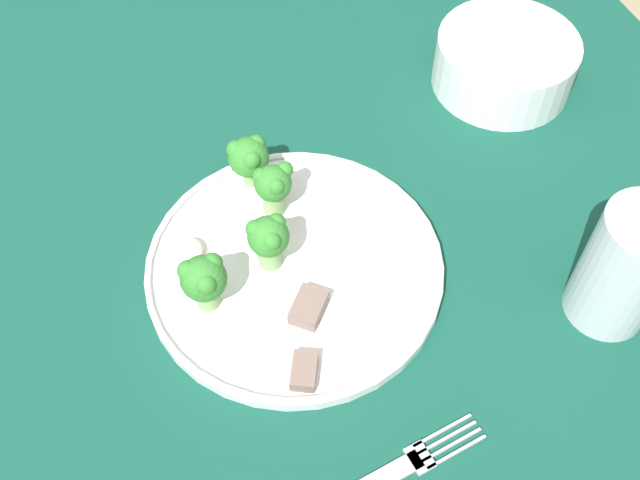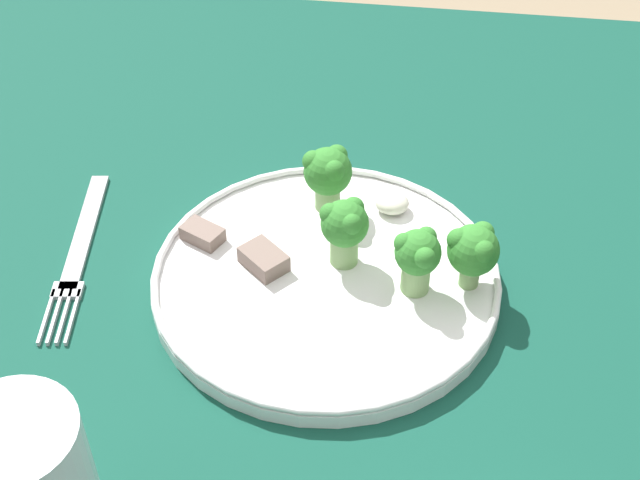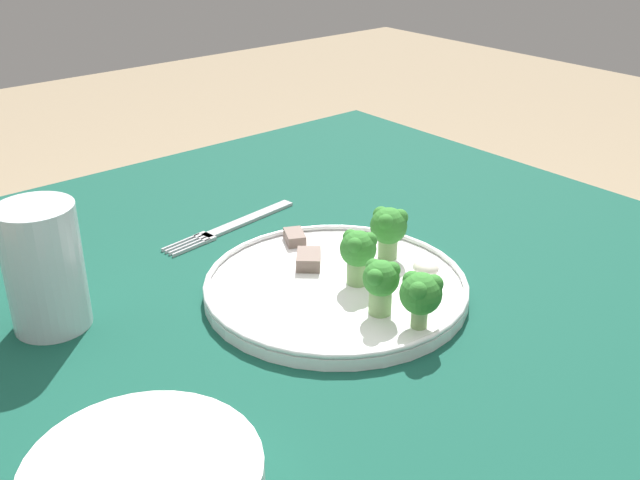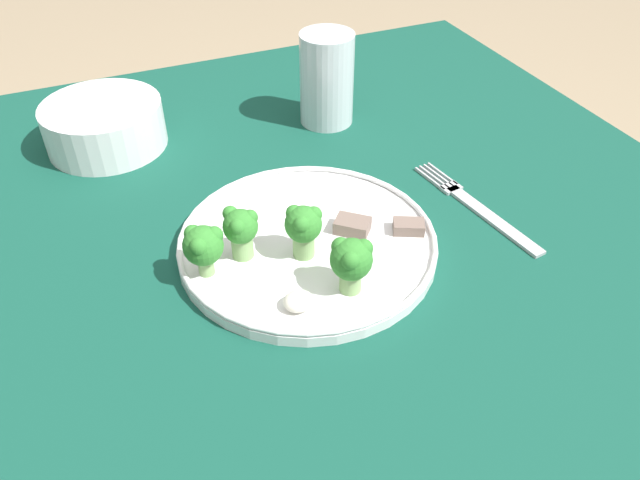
# 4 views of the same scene
# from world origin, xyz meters

# --- Properties ---
(ground_plane) EXTENTS (8.00, 8.00, 0.00)m
(ground_plane) POSITION_xyz_m (0.00, 0.00, 0.00)
(ground_plane) COLOR #9E896B
(table) EXTENTS (1.08, 0.99, 0.71)m
(table) POSITION_xyz_m (0.00, 0.00, 0.61)
(table) COLOR #114738
(table) RESTS_ON ground_plane
(dinner_plate) EXTENTS (0.27, 0.27, 0.02)m
(dinner_plate) POSITION_xyz_m (0.04, -0.02, 0.72)
(dinner_plate) COLOR white
(dinner_plate) RESTS_ON table
(cream_bowl) EXTENTS (0.15, 0.15, 0.06)m
(cream_bowl) POSITION_xyz_m (-0.12, 0.28, 0.74)
(cream_bowl) COLOR white
(cream_bowl) RESTS_ON table
(drinking_glass) EXTENTS (0.07, 0.07, 0.13)m
(drinking_glass) POSITION_xyz_m (0.18, 0.23, 0.77)
(drinking_glass) COLOR silver
(drinking_glass) RESTS_ON table
(broccoli_floret_near_rim_left) EXTENTS (0.04, 0.04, 0.06)m
(broccoli_floret_near_rim_left) POSITION_xyz_m (0.05, -0.10, 0.76)
(broccoli_floret_near_rim_left) COLOR #7FA866
(broccoli_floret_near_rim_left) RESTS_ON dinner_plate
(broccoli_floret_center_left) EXTENTS (0.04, 0.04, 0.06)m
(broccoli_floret_center_left) POSITION_xyz_m (-0.02, -0.01, 0.76)
(broccoli_floret_center_left) COLOR #7FA866
(broccoli_floret_center_left) RESTS_ON dinner_plate
(broccoli_floret_back_left) EXTENTS (0.04, 0.04, 0.06)m
(broccoli_floret_back_left) POSITION_xyz_m (0.03, -0.04, 0.76)
(broccoli_floret_back_left) COLOR #7FA866
(broccoli_floret_back_left) RESTS_ON dinner_plate
(broccoli_floret_front_left) EXTENTS (0.04, 0.04, 0.06)m
(broccoli_floret_front_left) POSITION_xyz_m (-0.07, -0.02, 0.76)
(broccoli_floret_front_left) COLOR #7FA866
(broccoli_floret_front_left) RESTS_ON dinner_plate
(meat_slice_front_slice) EXTENTS (0.04, 0.04, 0.01)m
(meat_slice_front_slice) POSITION_xyz_m (0.10, -0.02, 0.73)
(meat_slice_front_slice) COLOR #756056
(meat_slice_front_slice) RESTS_ON dinner_plate
(meat_slice_middle_slice) EXTENTS (0.04, 0.03, 0.01)m
(meat_slice_middle_slice) POSITION_xyz_m (0.15, -0.05, 0.73)
(meat_slice_middle_slice) COLOR #756056
(meat_slice_middle_slice) RESTS_ON dinner_plate
(sauce_dollop) EXTENTS (0.03, 0.03, 0.02)m
(sauce_dollop) POSITION_xyz_m (0.00, -0.11, 0.73)
(sauce_dollop) COLOR silver
(sauce_dollop) RESTS_ON dinner_plate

